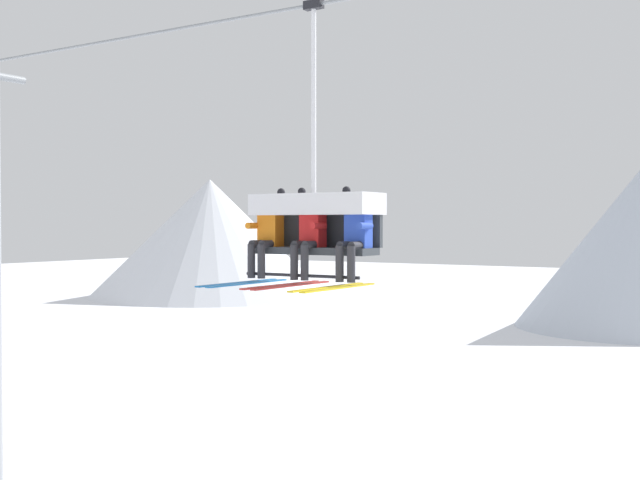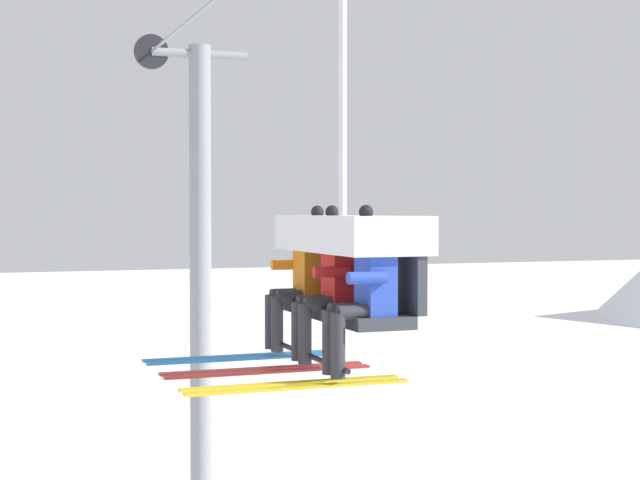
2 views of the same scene
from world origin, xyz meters
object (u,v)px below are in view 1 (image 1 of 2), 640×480
(chairlift_chair, at_px, (316,212))
(skier_orange, at_px, (266,234))
(skier_red, at_px, (308,234))
(skier_blue, at_px, (354,234))

(chairlift_chair, relative_size, skier_orange, 2.25)
(skier_orange, bearing_deg, skier_red, 0.00)
(skier_red, bearing_deg, skier_blue, 0.00)
(chairlift_chair, height_order, skier_orange, chairlift_chair)
(skier_blue, bearing_deg, skier_orange, 180.00)
(skier_orange, relative_size, skier_red, 1.00)
(chairlift_chair, xyz_separation_m, skier_red, (-0.00, -0.21, -0.31))
(skier_orange, bearing_deg, skier_blue, 0.00)
(chairlift_chair, height_order, skier_red, chairlift_chair)
(skier_orange, relative_size, skier_blue, 1.00)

